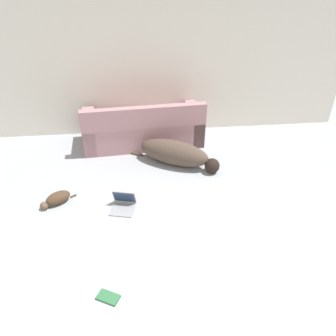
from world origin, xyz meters
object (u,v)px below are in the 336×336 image
object	(u,v)px
couch	(143,129)
dog	(176,153)
cat	(57,199)
laptop_open	(123,203)
book_green	(108,297)

from	to	relation	value
couch	dog	world-z (taller)	couch
dog	cat	xyz separation A→B (m)	(-1.73, -0.84, -0.11)
dog	cat	distance (m)	1.93
dog	laptop_open	distance (m)	1.32
dog	cat	world-z (taller)	dog
cat	book_green	distance (m)	1.74
couch	cat	size ratio (longest dim) A/B	4.58
laptop_open	book_green	xyz separation A→B (m)	(-0.14, -1.39, -0.06)
dog	laptop_open	size ratio (longest dim) A/B	3.87
dog	laptop_open	xyz separation A→B (m)	(-0.83, -1.01, -0.12)
dog	laptop_open	world-z (taller)	dog
dog	cat	size ratio (longest dim) A/B	3.23
dog	book_green	distance (m)	2.60
couch	laptop_open	distance (m)	1.82
laptop_open	cat	bearing A→B (deg)	-176.69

